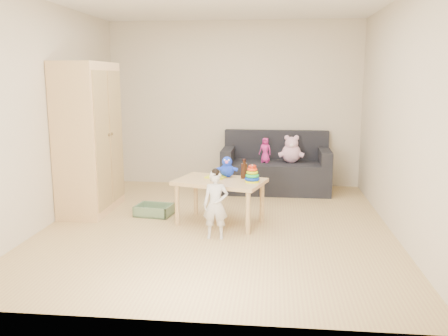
# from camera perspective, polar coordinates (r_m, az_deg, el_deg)

# --- Properties ---
(room) EXTENTS (4.50, 4.50, 4.50)m
(room) POSITION_cam_1_polar(r_m,az_deg,el_deg) (5.40, -0.81, 6.30)
(room) COLOR tan
(room) RESTS_ON ground
(wardrobe) EXTENTS (0.53, 1.06, 1.92)m
(wardrobe) POSITION_cam_1_polar(r_m,az_deg,el_deg) (6.34, -15.94, 3.47)
(wardrobe) COLOR #EAB680
(wardrobe) RESTS_ON ground
(sofa) EXTENTS (1.63, 0.83, 0.46)m
(sofa) POSITION_cam_1_polar(r_m,az_deg,el_deg) (7.32, 6.22, -1.02)
(sofa) COLOR black
(sofa) RESTS_ON ground
(play_table) EXTENTS (1.15, 0.90, 0.53)m
(play_table) POSITION_cam_1_polar(r_m,az_deg,el_deg) (5.67, -0.49, -4.08)
(play_table) COLOR #DEA77A
(play_table) RESTS_ON ground
(storage_bin) EXTENTS (0.49, 0.40, 0.13)m
(storage_bin) POSITION_cam_1_polar(r_m,az_deg,el_deg) (6.12, -8.40, -5.02)
(storage_bin) COLOR #5F7E5B
(storage_bin) RESTS_ON ground
(toddler) EXTENTS (0.28, 0.19, 0.73)m
(toddler) POSITION_cam_1_polar(r_m,az_deg,el_deg) (5.13, -1.01, -4.54)
(toddler) COLOR silver
(toddler) RESTS_ON ground
(pink_bear) EXTENTS (0.33, 0.29, 0.35)m
(pink_bear) POSITION_cam_1_polar(r_m,az_deg,el_deg) (7.23, 8.10, 2.03)
(pink_bear) COLOR #E3A7C8
(pink_bear) RESTS_ON sofa
(doll) EXTENTS (0.22, 0.18, 0.37)m
(doll) POSITION_cam_1_polar(r_m,az_deg,el_deg) (7.18, 4.98, 2.12)
(doll) COLOR #D1278B
(doll) RESTS_ON sofa
(ring_stacker) EXTENTS (0.18, 0.18, 0.20)m
(ring_stacker) POSITION_cam_1_polar(r_m,az_deg,el_deg) (5.49, 3.41, -0.88)
(ring_stacker) COLOR #F2F90D
(ring_stacker) RESTS_ON play_table
(brown_bottle) EXTENTS (0.08, 0.08, 0.24)m
(brown_bottle) POSITION_cam_1_polar(r_m,az_deg,el_deg) (5.68, 2.44, -0.27)
(brown_bottle) COLOR black
(brown_bottle) RESTS_ON play_table
(blue_plush) EXTENTS (0.22, 0.18, 0.26)m
(blue_plush) POSITION_cam_1_polar(r_m,az_deg,el_deg) (5.75, 0.38, 0.19)
(blue_plush) COLOR #1B3EF8
(blue_plush) RESTS_ON play_table
(wooden_figure) EXTENTS (0.05, 0.04, 0.12)m
(wooden_figure) POSITION_cam_1_polar(r_m,az_deg,el_deg) (5.62, -1.02, -0.77)
(wooden_figure) COLOR brown
(wooden_figure) RESTS_ON play_table
(yellow_book) EXTENTS (0.28, 0.28, 0.02)m
(yellow_book) POSITION_cam_1_polar(r_m,az_deg,el_deg) (5.75, -0.89, -1.04)
(yellow_book) COLOR yellow
(yellow_book) RESTS_ON play_table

